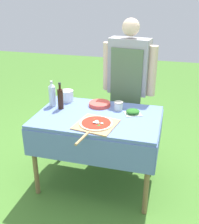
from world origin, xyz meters
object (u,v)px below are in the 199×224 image
herb_container (133,112)px  plate_stack (100,104)px  pizza_on_peel (96,124)px  water_bottle (52,94)px  person_cook (129,80)px  oil_bottle (60,98)px  mixing_tub (67,96)px  sauce_jar (119,106)px  prep_table (98,124)px

herb_container → plate_stack: 0.40m
pizza_on_peel → water_bottle: 0.70m
herb_container → plate_stack: (-0.39, 0.12, -0.00)m
person_cook → plate_stack: size_ratio=7.19×
person_cook → herb_container: person_cook is taller
water_bottle → herb_container: 0.89m
oil_bottle → plate_stack: (0.38, 0.18, -0.10)m
mixing_tub → sauce_jar: size_ratio=1.51×
water_bottle → plate_stack: (0.50, 0.13, -0.11)m
pizza_on_peel → sauce_jar: (0.13, 0.43, 0.03)m
prep_table → water_bottle: bearing=167.3°
person_cook → water_bottle: size_ratio=6.07×
person_cook → oil_bottle: bearing=50.7°
prep_table → herb_container: 0.38m
oil_bottle → water_bottle: (-0.12, 0.05, 0.02)m
person_cook → mixing_tub: person_cook is taller
pizza_on_peel → herb_container: 0.46m
water_bottle → sauce_jar: bearing=6.2°
plate_stack → sauce_jar: sauce_jar is taller
prep_table → person_cook: person_cook is taller
prep_table → herb_container: bearing=21.1°
prep_table → mixing_tub: 0.56m
plate_stack → prep_table: bearing=-78.8°
pizza_on_peel → herb_container: bearing=59.4°
water_bottle → mixing_tub: 0.21m
herb_container → mixing_tub: size_ratio=1.49×
oil_bottle → sauce_jar: bearing=12.4°
plate_stack → sauce_jar: (0.22, -0.05, 0.02)m
water_bottle → sauce_jar: size_ratio=2.96×
water_bottle → sauce_jar: (0.72, 0.08, -0.09)m
person_cook → sauce_jar: 0.48m
prep_table → pizza_on_peel: (0.04, -0.23, 0.12)m
pizza_on_peel → water_bottle: water_bottle is taller
oil_bottle → plate_stack: oil_bottle is taller
water_bottle → pizza_on_peel: bearing=-30.6°
oil_bottle → pizza_on_peel: bearing=-32.0°
pizza_on_peel → mixing_tub: (-0.49, 0.52, 0.05)m
prep_table → sauce_jar: bearing=49.5°
person_cook → plate_stack: (-0.24, -0.40, -0.17)m
pizza_on_peel → herb_container: size_ratio=2.89×
pizza_on_peel → oil_bottle: bearing=157.1°
prep_table → person_cook: bearing=73.4°
person_cook → plate_stack: 0.50m
pizza_on_peel → water_bottle: bearing=158.4°
oil_bottle → herb_container: oil_bottle is taller
sauce_jar → prep_table: bearing=-130.5°
mixing_tub → plate_stack: size_ratio=0.60×
prep_table → plate_stack: size_ratio=5.34×
water_bottle → mixing_tub: bearing=59.3°
person_cook → plate_stack: person_cook is taller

